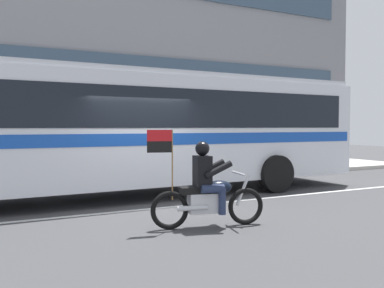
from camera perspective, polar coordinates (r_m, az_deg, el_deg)
ground_plane at (r=10.03m, az=-6.87°, el=-8.15°), size 60.00×60.00×0.00m
sidewalk_curb at (r=14.86m, az=-13.65°, el=-4.47°), size 28.00×3.80×0.15m
lane_center_stripe at (r=9.48m, az=-5.61°, el=-8.75°), size 26.60×0.14×0.01m
office_building_facade at (r=17.44m, az=-15.62°, el=15.24°), size 28.00×0.89×11.46m
transit_bus at (r=11.12m, az=-7.11°, el=2.64°), size 13.05×3.04×3.22m
motorcycle_with_rider at (r=7.67m, az=2.09°, el=-6.36°), size 2.16×0.73×1.78m
fire_hydrant at (r=15.46m, az=3.49°, el=-2.49°), size 0.22×0.30×0.75m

